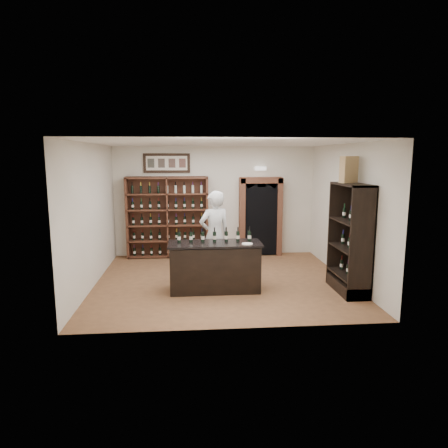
{
  "coord_description": "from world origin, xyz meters",
  "views": [
    {
      "loc": [
        -0.69,
        -8.48,
        2.71
      ],
      "look_at": [
        0.06,
        0.3,
        1.23
      ],
      "focal_mm": 32.0,
      "sensor_mm": 36.0,
      "label": 1
    }
  ],
  "objects_px": {
    "counter_bottle_0": "(179,237)",
    "tasting_counter": "(215,267)",
    "wine_shelf": "(168,217)",
    "shopkeeper": "(215,235)",
    "wine_crate": "(349,170)",
    "side_cabinet": "(350,255)"
  },
  "relations": [
    {
      "from": "counter_bottle_0",
      "to": "tasting_counter",
      "type": "bearing_deg",
      "value": -7.06
    },
    {
      "from": "tasting_counter",
      "to": "wine_shelf",
      "type": "bearing_deg",
      "value": 110.56
    },
    {
      "from": "wine_shelf",
      "to": "shopkeeper",
      "type": "relative_size",
      "value": 1.11
    },
    {
      "from": "counter_bottle_0",
      "to": "wine_crate",
      "type": "distance_m",
      "value": 3.67
    },
    {
      "from": "counter_bottle_0",
      "to": "shopkeeper",
      "type": "xyz_separation_m",
      "value": [
        0.77,
        0.74,
        -0.12
      ]
    },
    {
      "from": "wine_shelf",
      "to": "tasting_counter",
      "type": "distance_m",
      "value": 3.19
    },
    {
      "from": "counter_bottle_0",
      "to": "shopkeeper",
      "type": "distance_m",
      "value": 1.07
    },
    {
      "from": "wine_shelf",
      "to": "tasting_counter",
      "type": "xyz_separation_m",
      "value": [
        1.1,
        -2.93,
        -0.61
      ]
    },
    {
      "from": "tasting_counter",
      "to": "side_cabinet",
      "type": "xyz_separation_m",
      "value": [
        2.72,
        -0.3,
        0.26
      ]
    },
    {
      "from": "wine_shelf",
      "to": "wine_crate",
      "type": "bearing_deg",
      "value": -38.57
    },
    {
      "from": "wine_shelf",
      "to": "side_cabinet",
      "type": "distance_m",
      "value": 5.02
    },
    {
      "from": "tasting_counter",
      "to": "shopkeeper",
      "type": "distance_m",
      "value": 0.97
    },
    {
      "from": "counter_bottle_0",
      "to": "wine_shelf",
      "type": "bearing_deg",
      "value": 97.61
    },
    {
      "from": "counter_bottle_0",
      "to": "side_cabinet",
      "type": "height_order",
      "value": "side_cabinet"
    },
    {
      "from": "wine_crate",
      "to": "counter_bottle_0",
      "type": "bearing_deg",
      "value": 153.03
    },
    {
      "from": "counter_bottle_0",
      "to": "wine_crate",
      "type": "xyz_separation_m",
      "value": [
        3.41,
        -0.18,
        1.36
      ]
    },
    {
      "from": "tasting_counter",
      "to": "shopkeeper",
      "type": "relative_size",
      "value": 0.95
    },
    {
      "from": "side_cabinet",
      "to": "counter_bottle_0",
      "type": "bearing_deg",
      "value": 173.55
    },
    {
      "from": "wine_shelf",
      "to": "side_cabinet",
      "type": "height_order",
      "value": "same"
    },
    {
      "from": "shopkeeper",
      "to": "wine_crate",
      "type": "bearing_deg",
      "value": 139.54
    },
    {
      "from": "tasting_counter",
      "to": "counter_bottle_0",
      "type": "relative_size",
      "value": 6.27
    },
    {
      "from": "counter_bottle_0",
      "to": "shopkeeper",
      "type": "relative_size",
      "value": 0.15
    }
  ]
}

